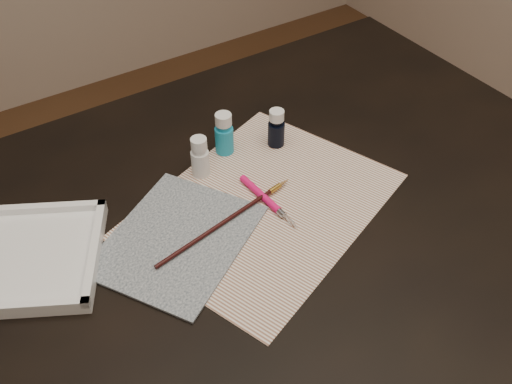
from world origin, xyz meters
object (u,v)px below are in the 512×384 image
canvas (178,239)px  palette_tray (30,256)px  paint_bottle_white (200,157)px  paint_bottle_navy (276,128)px  paint_bottle_cyan (224,134)px  paper (263,205)px

canvas → palette_tray: size_ratio=1.21×
paint_bottle_white → paint_bottle_navy: size_ratio=1.02×
paint_bottle_white → palette_tray: paint_bottle_white is taller
paint_bottle_cyan → paint_bottle_navy: bearing=-20.5°
canvas → paint_bottle_navy: bearing=23.6°
canvas → paint_bottle_navy: (0.28, 0.12, 0.04)m
paper → paint_bottle_cyan: (0.02, 0.16, 0.04)m
canvas → palette_tray: 0.23m
paper → canvas: size_ratio=1.72×
palette_tray → paint_bottle_navy: bearing=4.1°
paper → paint_bottle_navy: 0.18m
canvas → palette_tray: bearing=158.0°
paint_bottle_white → palette_tray: bearing=-173.3°
paper → palette_tray: (-0.37, 0.09, 0.01)m
paper → paint_bottle_white: (-0.05, 0.13, 0.04)m
palette_tray → paint_bottle_cyan: bearing=10.1°
canvas → paint_bottle_white: (0.11, 0.12, 0.04)m
canvas → paint_bottle_navy: size_ratio=3.27×
paint_bottle_white → paint_bottle_cyan: 0.08m
paint_bottle_white → paint_bottle_navy: bearing=-1.1°
paint_bottle_navy → palette_tray: 0.49m
paint_bottle_navy → paint_bottle_cyan: bearing=159.5°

